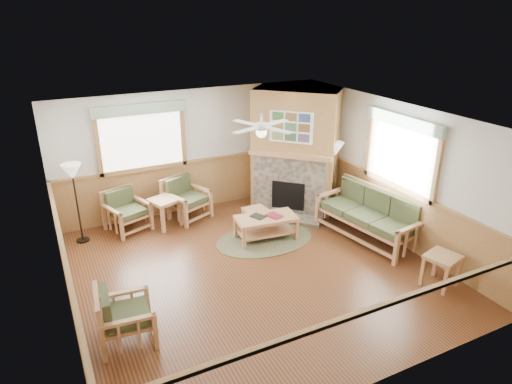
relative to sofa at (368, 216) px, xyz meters
name	(u,v)px	position (x,y,z in m)	size (l,w,h in m)	color
floor	(253,270)	(-2.55, -0.07, -0.49)	(6.00, 6.00, 0.01)	#562E17
ceiling	(253,119)	(-2.55, -0.07, 2.22)	(6.00, 6.00, 0.01)	white
wall_back	(193,151)	(-2.55, 2.93, 0.87)	(6.00, 0.02, 2.70)	silver
wall_front	(373,295)	(-2.55, -3.07, 0.87)	(6.00, 0.02, 2.70)	silver
wall_left	(58,238)	(-5.55, -0.07, 0.87)	(0.02, 6.00, 2.70)	silver
wall_right	(393,172)	(0.45, -0.07, 0.87)	(0.02, 6.00, 2.70)	silver
wainscot	(253,242)	(-2.55, -0.07, 0.07)	(6.00, 6.00, 1.10)	#9D7240
fireplace	(296,150)	(-0.50, 1.98, 0.87)	(2.20, 2.20, 2.70)	#9D7240
window_back	(138,102)	(-3.65, 2.89, 2.05)	(1.90, 0.16, 1.50)	white
window_right	(407,113)	(0.41, -0.27, 2.05)	(0.16, 1.90, 1.50)	white
ceiling_fan	(261,115)	(-2.25, 0.23, 2.18)	(1.24, 1.24, 0.36)	white
sofa	(368,216)	(0.00, 0.00, 0.00)	(0.86, 2.10, 0.97)	tan
armchair_back_left	(127,211)	(-4.18, 2.48, -0.06)	(0.75, 0.75, 0.84)	tan
armchair_back_right	(187,199)	(-2.90, 2.48, -0.04)	(0.80, 0.80, 0.90)	tan
armchair_left	(126,315)	(-4.91, -0.91, -0.07)	(0.73, 0.73, 0.82)	tan
coffee_table	(266,228)	(-1.81, 0.87, -0.25)	(1.19, 0.59, 0.47)	tan
end_table_chairs	(165,212)	(-3.43, 2.31, -0.18)	(0.55, 0.53, 0.62)	tan
end_table_sofa	(441,270)	(0.00, -1.87, -0.20)	(0.50, 0.48, 0.56)	tan
footstool	(256,218)	(-1.76, 1.41, -0.28)	(0.46, 0.46, 0.40)	tan
braided_rug	(265,239)	(-1.85, 0.84, -0.48)	(2.01, 2.01, 0.01)	#4E4D31
floor_lamp_left	(77,204)	(-5.10, 2.39, 0.32)	(0.37, 0.37, 1.61)	black
floor_lamp_right	(333,179)	(0.00, 1.23, 0.35)	(0.38, 0.38, 1.67)	black
book_red	(274,215)	(-1.66, 0.82, 0.02)	(0.22, 0.30, 0.03)	maroon
book_dark	(258,216)	(-1.96, 0.94, 0.02)	(0.20, 0.27, 0.03)	black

